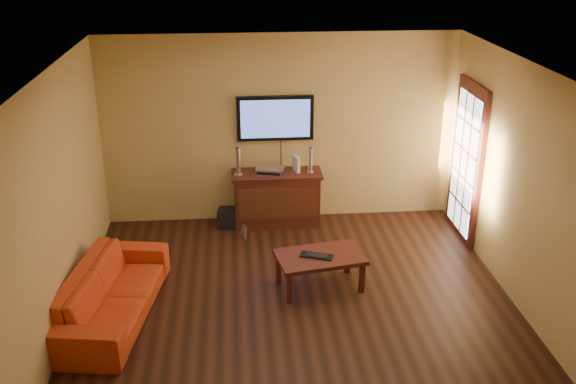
{
  "coord_description": "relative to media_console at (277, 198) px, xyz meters",
  "views": [
    {
      "loc": [
        -0.64,
        -6.18,
        4.04
      ],
      "look_at": [
        -0.04,
        0.8,
        1.1
      ],
      "focal_mm": 40.0,
      "sensor_mm": 36.0,
      "label": 1
    }
  ],
  "objects": [
    {
      "name": "media_console",
      "position": [
        0.0,
        0.0,
        0.0
      ],
      "size": [
        1.27,
        0.49,
        0.79
      ],
      "color": "#3C140D",
      "rests_on": "ground"
    },
    {
      "name": "game_console",
      "position": [
        0.28,
        0.03,
        0.5
      ],
      "size": [
        0.1,
        0.17,
        0.23
      ],
      "primitive_type": "cube",
      "rotation": [
        0.0,
        0.0,
        0.38
      ],
      "color": "white",
      "rests_on": "media_console"
    },
    {
      "name": "ground_plane",
      "position": [
        0.07,
        -2.25,
        -0.4
      ],
      "size": [
        5.0,
        5.0,
        0.0
      ],
      "primitive_type": "plane",
      "color": "black",
      "rests_on": "ground"
    },
    {
      "name": "av_receiver",
      "position": [
        -0.09,
        -0.01,
        0.43
      ],
      "size": [
        0.44,
        0.36,
        0.09
      ],
      "primitive_type": "cube",
      "rotation": [
        0.0,
        0.0,
        -0.27
      ],
      "color": "silver",
      "rests_on": "media_console"
    },
    {
      "name": "coffee_table",
      "position": [
        0.38,
        -1.81,
        -0.03
      ],
      "size": [
        1.1,
        0.78,
        0.43
      ],
      "color": "#3C140D",
      "rests_on": "ground"
    },
    {
      "name": "speaker_right",
      "position": [
        0.48,
        -0.02,
        0.56
      ],
      "size": [
        0.1,
        0.1,
        0.36
      ],
      "color": "silver",
      "rests_on": "media_console"
    },
    {
      "name": "television",
      "position": [
        0.0,
        0.2,
        1.13
      ],
      "size": [
        1.08,
        0.08,
        0.64
      ],
      "color": "black",
      "rests_on": "ground"
    },
    {
      "name": "subwoofer",
      "position": [
        -0.71,
        -0.04,
        -0.26
      ],
      "size": [
        0.3,
        0.3,
        0.27
      ],
      "primitive_type": "cube",
      "rotation": [
        0.0,
        0.0,
        -0.15
      ],
      "color": "black",
      "rests_on": "ground"
    },
    {
      "name": "keyboard",
      "position": [
        0.34,
        -1.83,
        0.04
      ],
      "size": [
        0.41,
        0.27,
        0.02
      ],
      "color": "black",
      "rests_on": "coffee_table"
    },
    {
      "name": "bottle",
      "position": [
        -0.49,
        -0.44,
        -0.3
      ],
      "size": [
        0.07,
        0.07,
        0.21
      ],
      "color": "white",
      "rests_on": "ground"
    },
    {
      "name": "french_door",
      "position": [
        2.53,
        -0.55,
        0.65
      ],
      "size": [
        0.07,
        1.02,
        2.22
      ],
      "color": "#3C140D",
      "rests_on": "ground"
    },
    {
      "name": "speaker_left",
      "position": [
        -0.54,
        -0.03,
        0.58
      ],
      "size": [
        0.11,
        0.11,
        0.41
      ],
      "color": "silver",
      "rests_on": "media_console"
    },
    {
      "name": "sofa",
      "position": [
        -1.98,
        -2.23,
        -0.0
      ],
      "size": [
        0.89,
        2.09,
        0.79
      ],
      "primitive_type": "imported",
      "rotation": [
        0.0,
        0.0,
        1.42
      ],
      "color": "red",
      "rests_on": "ground"
    },
    {
      "name": "room_walls",
      "position": [
        0.07,
        -1.62,
        1.29
      ],
      "size": [
        5.0,
        5.0,
        5.0
      ],
      "color": "tan",
      "rests_on": "ground"
    }
  ]
}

